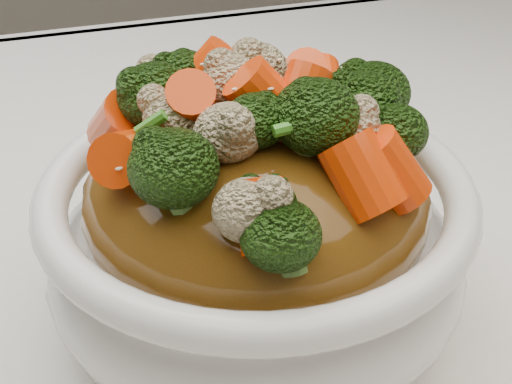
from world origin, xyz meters
name	(u,v)px	position (x,y,z in m)	size (l,w,h in m)	color
tablecloth	(232,269)	(0.00, 0.00, 0.73)	(1.20, 0.80, 0.04)	white
bowl	(256,244)	(0.00, -0.06, 0.79)	(0.21, 0.21, 0.08)	white
sauce_base	(256,197)	(0.00, -0.06, 0.82)	(0.17, 0.17, 0.09)	#5E3A10
carrots	(256,82)	(0.00, -0.06, 0.88)	(0.17, 0.17, 0.05)	#F44107
broccoli	(256,84)	(0.00, -0.06, 0.88)	(0.17, 0.17, 0.04)	black
cauliflower	(256,88)	(0.00, -0.06, 0.88)	(0.17, 0.17, 0.04)	tan
scallions	(256,80)	(0.00, -0.06, 0.88)	(0.13, 0.13, 0.02)	#34811D
sesame_seeds	(256,80)	(0.00, -0.06, 0.88)	(0.15, 0.15, 0.01)	beige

